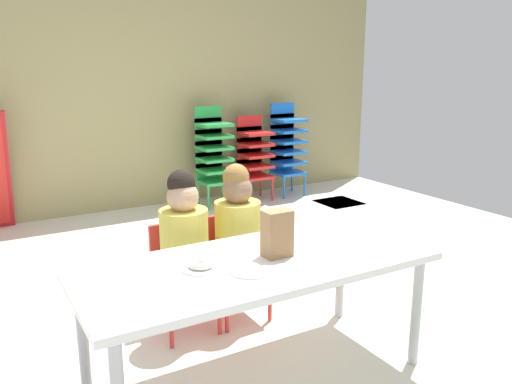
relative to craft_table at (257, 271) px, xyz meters
The scene contains 12 objects.
ground_plane 0.81m from the craft_table, 73.78° to the left, with size 6.63×5.52×0.02m.
back_wall 3.40m from the craft_table, 87.17° to the left, with size 6.63×0.10×2.43m, color tan.
craft_table is the anchor object (origin of this frame).
seated_child_near_camera 0.59m from the craft_table, 101.89° to the left, with size 0.32×0.32×0.92m.
seated_child_middle_seat 0.62m from the craft_table, 70.67° to the left, with size 0.32×0.31×0.92m.
kid_chair_green_stack 3.20m from the craft_table, 68.12° to the left, with size 0.32×0.30×1.04m.
kid_chair_red_stack 3.41m from the craft_table, 60.40° to the left, with size 0.32×0.30×0.92m.
kid_chair_blue_stack 3.65m from the craft_table, 54.49° to the left, with size 0.32×0.30×1.04m.
paper_bag_brown 0.20m from the craft_table, ahead, with size 0.13×0.09×0.22m, color #9E754C.
paper_plate_near_edge 0.27m from the craft_table, behind, with size 0.18×0.18×0.01m, color white.
paper_plate_center_table 0.15m from the craft_table, 131.71° to the right, with size 0.18×0.18×0.01m, color white.
donut_powdered_on_plate 0.28m from the craft_table, behind, with size 0.11×0.11×0.03m, color white.
Camera 1 is at (-1.28, -2.49, 1.46)m, focal length 36.50 mm.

